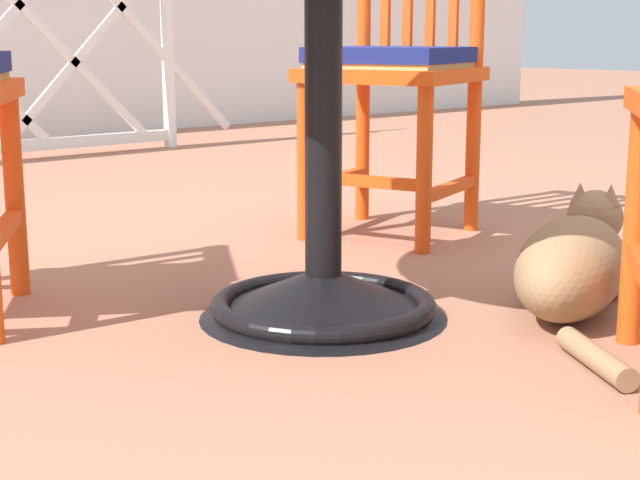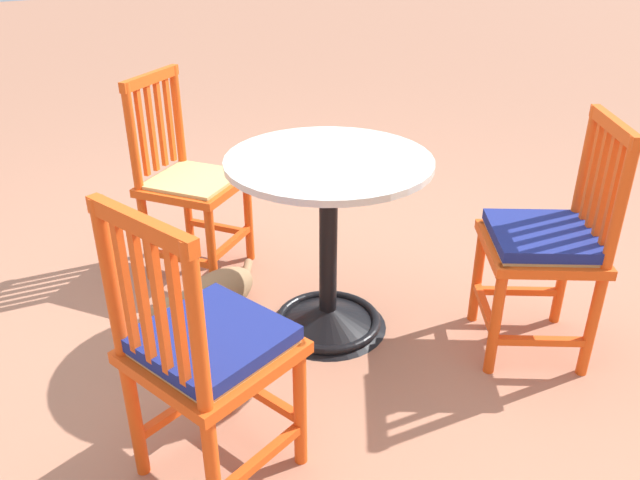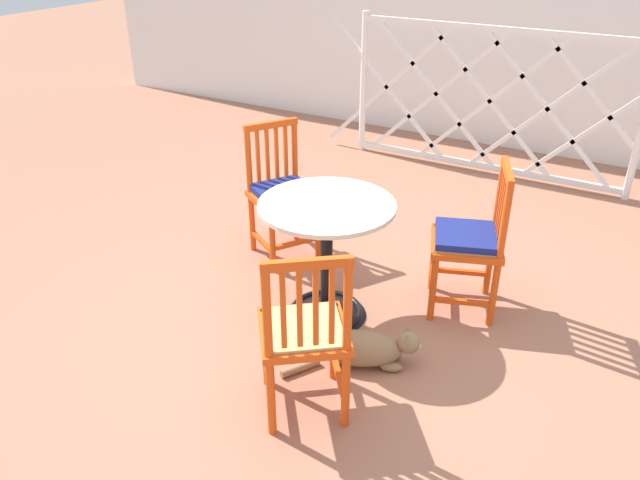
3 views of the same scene
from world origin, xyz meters
name	(u,v)px [view 1 (image 1 of 3)]	position (x,y,z in m)	size (l,w,h in m)	color
ground_plane	(418,325)	(0.00, 0.00, 0.00)	(24.00, 24.00, 0.00)	#A36B51
cafe_table	(323,171)	(-0.10, 0.16, 0.28)	(0.76, 0.76, 0.73)	black
orange_chair_near_fence	(395,69)	(0.58, 0.64, 0.45)	(0.51, 0.51, 0.91)	#E04C14
tabby_cat	(576,263)	(0.31, -0.13, 0.10)	(0.61, 0.50, 0.23)	#8E704C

